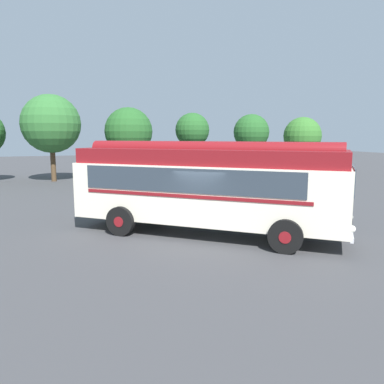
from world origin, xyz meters
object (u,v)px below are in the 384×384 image
(car_near_left, at_px, (118,176))
(car_mid_left, at_px, (154,174))
(vintage_bus, at_px, (206,185))
(car_mid_right, at_px, (192,174))

(car_near_left, height_order, car_mid_left, same)
(vintage_bus, height_order, car_mid_left, vintage_bus)
(vintage_bus, height_order, car_near_left, vintage_bus)
(vintage_bus, distance_m, car_near_left, 14.00)
(car_near_left, relative_size, car_mid_right, 0.97)
(car_mid_left, bearing_deg, car_mid_right, -20.31)
(vintage_bus, xyz_separation_m, car_mid_right, (4.36, 13.51, -1.05))
(vintage_bus, xyz_separation_m, car_mid_left, (1.72, 14.49, -1.05))
(vintage_bus, xyz_separation_m, car_near_left, (-1.11, 13.92, -1.05))
(vintage_bus, distance_m, car_mid_right, 14.24)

